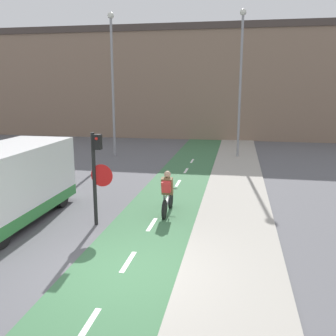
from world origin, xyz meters
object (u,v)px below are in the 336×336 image
cyclist_near (167,193)px  street_lamp_sidewalk (241,71)px  traffic_light_pole (97,168)px  van (6,186)px  street_lamp_far (112,73)px

cyclist_near → street_lamp_sidewalk: bearing=78.3°
traffic_light_pole → van: size_ratio=0.53×
traffic_light_pole → cyclist_near: bearing=36.2°
street_lamp_far → street_lamp_sidewalk: street_lamp_sidewalk is taller
van → traffic_light_pole: bearing=6.7°
street_lamp_sidewalk → van: street_lamp_sidewalk is taller
traffic_light_pole → cyclist_near: traffic_light_pole is taller
street_lamp_sidewalk → van: bearing=-119.0°
street_lamp_far → street_lamp_sidewalk: 7.35m
traffic_light_pole → van: traffic_light_pole is taller
traffic_light_pole → street_lamp_sidewalk: bearing=71.4°
cyclist_near → van: size_ratio=0.33×
traffic_light_pole → street_lamp_sidewalk: 13.12m
street_lamp_sidewalk → van: (-6.87, -12.40, -3.78)m
traffic_light_pole → cyclist_near: 2.52m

